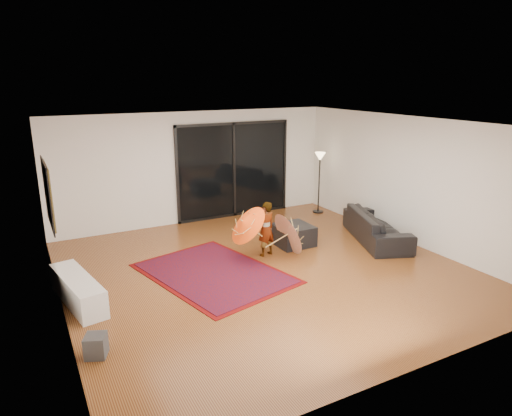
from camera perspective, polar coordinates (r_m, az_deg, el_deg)
floor at (r=8.58m, az=1.19°, el=-7.77°), size 7.00×7.00×0.00m
ceiling at (r=7.90m, az=1.30°, el=10.48°), size 7.00×7.00×0.00m
wall_back at (r=11.24m, az=-7.52°, el=5.04°), size 7.00×0.00×7.00m
wall_front at (r=5.52m, az=19.41°, el=-7.42°), size 7.00×0.00×7.00m
wall_left at (r=7.18m, az=-23.97°, el=-2.50°), size 0.00×7.00×7.00m
wall_right at (r=10.26m, az=18.60°, el=3.29°), size 0.00×7.00×7.00m
sliding_door at (r=11.62m, az=-2.81°, el=4.76°), size 3.06×0.07×2.40m
painting at (r=8.07m, az=-24.55°, el=1.58°), size 0.04×1.28×1.08m
media_console at (r=7.85m, az=-21.38°, el=-9.52°), size 0.68×1.65×0.44m
speaker at (r=6.44m, az=-19.38°, el=-15.93°), size 0.34×0.34×0.30m
persian_rug at (r=8.47m, az=-5.26°, el=-8.11°), size 2.60×3.18×0.02m
sofa at (r=10.34m, az=14.84°, el=-2.23°), size 1.60×2.35×0.64m
ottoman at (r=9.81m, az=4.66°, el=-3.37°), size 0.75×0.75×0.43m
floor_lamp at (r=12.00m, az=7.97°, el=5.30°), size 0.28×0.28×1.60m
child at (r=9.09m, az=1.26°, el=-2.62°), size 0.46×0.35×1.12m
parasol_orange at (r=8.75m, az=-1.72°, el=-2.16°), size 0.69×0.85×0.88m
parasol_white at (r=9.28m, az=4.95°, el=-2.64°), size 0.52×0.91×0.94m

